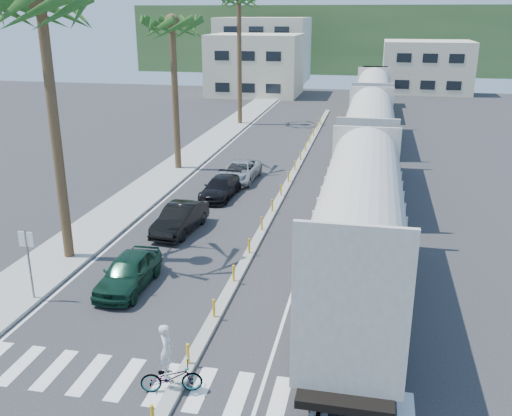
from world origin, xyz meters
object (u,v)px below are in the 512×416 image
at_px(street_sign, 28,255).
at_px(car_lead, 128,272).
at_px(cyclist, 170,371).
at_px(car_second, 180,219).

bearing_deg(street_sign, car_lead, 29.74).
xyz_separation_m(street_sign, car_lead, (3.19, 1.82, -1.26)).
bearing_deg(cyclist, car_second, 2.15).
relative_size(car_second, cyclist, 2.01).
bearing_deg(car_second, cyclist, -66.88).
bearing_deg(car_lead, car_second, 89.57).
height_order(street_sign, car_lead, street_sign).
xyz_separation_m(car_lead, cyclist, (3.98, -6.06, -0.02)).
distance_m(car_second, cyclist, 13.14).
relative_size(car_lead, car_second, 0.94).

